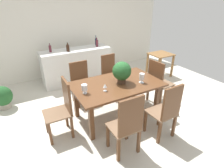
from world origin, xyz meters
TOP-DOWN VIEW (x-y plane):
  - ground_plane at (0.00, 0.00)m, footprint 7.04×7.04m
  - back_wall at (0.00, 2.60)m, footprint 6.40×0.10m
  - dining_table at (0.00, -0.22)m, footprint 1.73×1.06m
  - chair_far_left at (-0.39, 0.73)m, footprint 0.47×0.43m
  - chair_head_end at (-1.09, -0.23)m, footprint 0.46×0.45m
  - chair_near_left at (-0.39, -1.19)m, footprint 0.45×0.43m
  - chair_far_right at (0.39, 0.74)m, footprint 0.42×0.46m
  - chair_near_right at (0.39, -1.19)m, footprint 0.43×0.45m
  - chair_foot_end at (1.09, -0.23)m, footprint 0.50×0.50m
  - flower_centerpiece at (0.10, -0.25)m, footprint 0.36×0.36m
  - crystal_vase_left at (0.44, -0.43)m, footprint 0.10×0.10m
  - crystal_vase_center_near at (-0.69, -0.29)m, footprint 0.10×0.10m
  - crystal_vase_right at (0.38, 0.14)m, footprint 0.10×0.10m
  - wine_glass at (-0.34, -0.39)m, footprint 0.07×0.07m
  - kitchen_counter at (-0.09, 1.88)m, footprint 1.94×0.61m
  - wine_bottle_green at (0.57, 1.86)m, footprint 0.07×0.07m
  - wine_bottle_clear at (0.64, 2.06)m, footprint 0.06×0.06m
  - wine_bottle_tall at (-0.75, 1.93)m, footprint 0.06×0.06m
  - wine_bottle_dark at (-0.33, 1.77)m, footprint 0.08×0.08m
  - side_table at (2.28, 0.96)m, footprint 0.64×0.59m
  - potted_plant_floor at (-2.04, 1.27)m, footprint 0.41×0.41m

SIDE VIEW (x-z plane):
  - ground_plane at x=0.00m, z-range 0.00..0.00m
  - potted_plant_floor at x=-2.04m, z-range 0.02..0.55m
  - kitchen_counter at x=-0.09m, z-range 0.00..0.95m
  - chair_far_left at x=-0.39m, z-range 0.06..1.02m
  - side_table at x=2.28m, z-range 0.19..0.91m
  - chair_far_right at x=0.39m, z-range 0.05..1.05m
  - chair_foot_end at x=1.09m, z-range 0.05..1.09m
  - chair_near_right at x=0.39m, z-range 0.05..1.10m
  - chair_head_end at x=-1.09m, z-range 0.05..1.11m
  - chair_near_left at x=-0.39m, z-range 0.05..1.13m
  - dining_table at x=0.00m, z-range 0.29..1.05m
  - wine_glass at x=-0.34m, z-range 0.79..0.93m
  - crystal_vase_center_near at x=-0.69m, z-range 0.78..0.95m
  - crystal_vase_left at x=0.44m, z-range 0.78..0.97m
  - crystal_vase_right at x=0.38m, z-range 0.78..0.97m
  - flower_centerpiece at x=0.10m, z-range 0.78..1.21m
  - wine_bottle_tall at x=-0.75m, z-range 0.92..1.16m
  - wine_bottle_dark at x=-0.33m, z-range 0.93..1.16m
  - wine_bottle_green at x=0.57m, z-range 0.92..1.18m
  - wine_bottle_clear at x=0.64m, z-range 0.91..1.20m
  - back_wall at x=0.00m, z-range 0.00..2.60m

